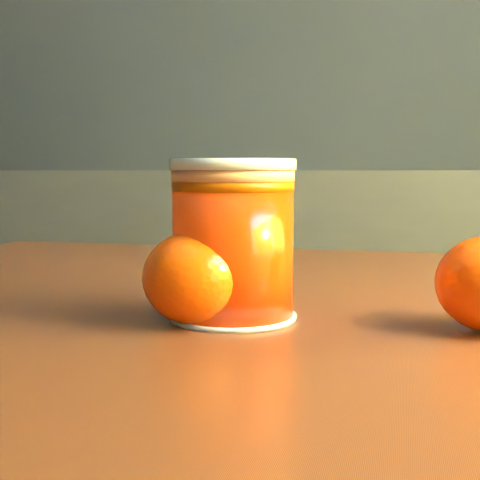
% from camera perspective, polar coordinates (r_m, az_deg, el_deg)
% --- Properties ---
extents(kitchen_counter, '(3.15, 0.60, 0.90)m').
position_cam_1_polar(kitchen_counter, '(2.22, -6.27, -5.74)').
color(kitchen_counter, '#535358').
rests_on(kitchen_counter, ground).
extents(table, '(1.15, 0.88, 0.79)m').
position_cam_1_polar(table, '(0.56, 9.27, -15.72)').
color(table, '#622E18').
rests_on(table, ground).
extents(juice_glass, '(0.09, 0.09, 0.11)m').
position_cam_1_polar(juice_glass, '(0.47, -0.60, -0.07)').
color(juice_glass, red).
rests_on(juice_glass, table).
extents(orange_front, '(0.08, 0.08, 0.07)m').
position_cam_1_polar(orange_front, '(0.46, -3.79, -3.21)').
color(orange_front, '#FF4B05').
rests_on(orange_front, table).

